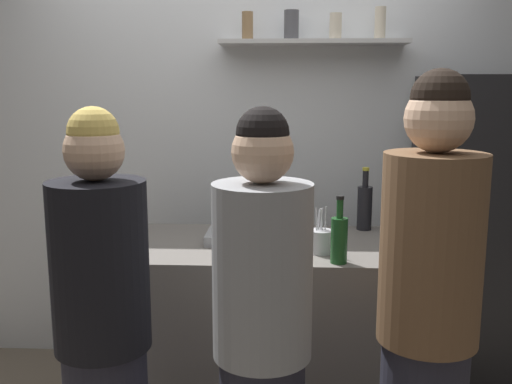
# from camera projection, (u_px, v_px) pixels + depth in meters

# --- Properties ---
(back_wall_assembly) EXTENTS (4.80, 0.32, 2.60)m
(back_wall_assembly) POSITION_uv_depth(u_px,v_px,m) (248.00, 149.00, 3.47)
(back_wall_assembly) COLOR white
(back_wall_assembly) RESTS_ON ground
(refrigerator) EXTENTS (0.61, 0.64, 1.73)m
(refrigerator) POSITION_uv_depth(u_px,v_px,m) (477.00, 239.00, 3.10)
(refrigerator) COLOR black
(refrigerator) RESTS_ON ground
(counter) EXTENTS (1.45, 0.74, 0.93)m
(counter) POSITION_uv_depth(u_px,v_px,m) (256.00, 333.00, 2.86)
(counter) COLOR #66605B
(counter) RESTS_ON ground
(baking_pan) EXTENTS (0.34, 0.24, 0.05)m
(baking_pan) POSITION_uv_depth(u_px,v_px,m) (242.00, 237.00, 2.80)
(baking_pan) COLOR gray
(baking_pan) RESTS_ON counter
(utensil_holder) EXTENTS (0.11, 0.11, 0.22)m
(utensil_holder) POSITION_uv_depth(u_px,v_px,m) (321.00, 241.00, 2.60)
(utensil_holder) COLOR #B2B2B7
(utensil_holder) RESTS_ON counter
(wine_bottle_dark_glass) EXTENTS (0.08, 0.08, 0.33)m
(wine_bottle_dark_glass) POSITION_uv_depth(u_px,v_px,m) (365.00, 206.00, 3.02)
(wine_bottle_dark_glass) COLOR black
(wine_bottle_dark_glass) RESTS_ON counter
(wine_bottle_green_glass) EXTENTS (0.07, 0.07, 0.29)m
(wine_bottle_green_glass) POSITION_uv_depth(u_px,v_px,m) (339.00, 238.00, 2.45)
(wine_bottle_green_glass) COLOR #19471E
(wine_bottle_green_glass) RESTS_ON counter
(water_bottle_plastic) EXTENTS (0.08, 0.08, 0.20)m
(water_bottle_plastic) POSITION_uv_depth(u_px,v_px,m) (293.00, 212.00, 3.04)
(water_bottle_plastic) COLOR silver
(water_bottle_plastic) RESTS_ON counter
(person_grey_hoodie) EXTENTS (0.34, 0.34, 1.61)m
(person_grey_hoodie) POSITION_uv_depth(u_px,v_px,m) (262.00, 345.00, 1.99)
(person_grey_hoodie) COLOR #262633
(person_grey_hoodie) RESTS_ON ground
(person_brown_jacket) EXTENTS (0.34, 0.34, 1.73)m
(person_brown_jacket) POSITION_uv_depth(u_px,v_px,m) (427.00, 327.00, 1.97)
(person_brown_jacket) COLOR #262633
(person_brown_jacket) RESTS_ON ground
(person_blonde) EXTENTS (0.34, 0.34, 1.61)m
(person_blonde) POSITION_uv_depth(u_px,v_px,m) (104.00, 337.00, 2.05)
(person_blonde) COLOR #262633
(person_blonde) RESTS_ON ground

